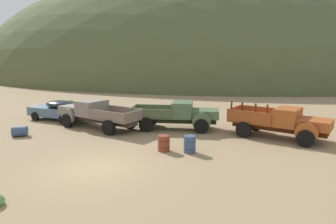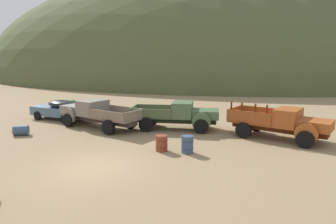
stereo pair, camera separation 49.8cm
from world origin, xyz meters
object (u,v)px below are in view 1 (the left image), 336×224
(truck_oxide_orange, at_px, (285,123))
(oil_drum_spare, at_px, (164,143))
(truck_primer_gray, at_px, (93,113))
(oil_drum_tipped, at_px, (20,131))
(oil_drum_foreground, at_px, (190,144))
(truck_weathered_green, at_px, (181,115))
(car_chalk_blue, at_px, (56,110))

(truck_oxide_orange, xyz_separation_m, oil_drum_spare, (-5.69, -5.04, -0.58))
(truck_primer_gray, height_order, oil_drum_tipped, truck_primer_gray)
(oil_drum_foreground, height_order, oil_drum_tipped, oil_drum_foreground)
(truck_weathered_green, height_order, truck_oxide_orange, truck_oxide_orange)
(oil_drum_tipped, bearing_deg, truck_weathered_green, 34.24)
(truck_oxide_orange, relative_size, oil_drum_spare, 7.23)
(car_chalk_blue, height_order, truck_weathered_green, truck_weathered_green)
(car_chalk_blue, relative_size, truck_weathered_green, 0.79)
(car_chalk_blue, xyz_separation_m, oil_drum_tipped, (1.61, -4.76, -0.50))
(truck_primer_gray, relative_size, oil_drum_foreground, 7.54)
(oil_drum_foreground, bearing_deg, car_chalk_blue, 163.66)
(truck_weathered_green, relative_size, truck_oxide_orange, 1.03)
(oil_drum_foreground, distance_m, oil_drum_tipped, 10.83)
(truck_weathered_green, distance_m, truck_oxide_orange, 6.61)
(truck_primer_gray, xyz_separation_m, oil_drum_spare, (6.74, -2.97, -0.59))
(car_chalk_blue, height_order, truck_primer_gray, truck_primer_gray)
(truck_oxide_orange, bearing_deg, truck_weathered_green, -167.19)
(oil_drum_spare, bearing_deg, truck_weathered_green, 100.53)
(truck_weathered_green, distance_m, oil_drum_foreground, 5.21)
(truck_primer_gray, bearing_deg, car_chalk_blue, -2.85)
(car_chalk_blue, distance_m, truck_primer_gray, 4.41)
(truck_primer_gray, relative_size, truck_weathered_green, 1.08)
(car_chalk_blue, distance_m, oil_drum_spare, 11.72)
(truck_oxide_orange, height_order, oil_drum_tipped, truck_oxide_orange)
(truck_weathered_green, xyz_separation_m, oil_drum_tipped, (-8.52, -5.80, -0.67))
(truck_oxide_orange, distance_m, oil_drum_foreground, 6.48)
(truck_primer_gray, distance_m, truck_weathered_green, 6.15)
(oil_drum_spare, bearing_deg, car_chalk_blue, 160.53)
(oil_drum_tipped, bearing_deg, car_chalk_blue, 108.65)
(truck_weathered_green, distance_m, oil_drum_tipped, 10.32)
(oil_drum_spare, bearing_deg, oil_drum_foreground, 11.70)
(truck_weathered_green, relative_size, oil_drum_tipped, 5.88)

